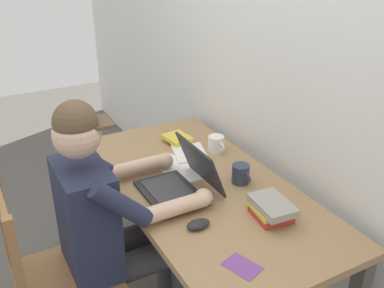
{
  "coord_description": "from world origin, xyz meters",
  "views": [
    {
      "loc": [
        1.55,
        -0.9,
        1.8
      ],
      "look_at": [
        -0.01,
        -0.05,
        0.95
      ],
      "focal_mm": 41.2,
      "sensor_mm": 36.0,
      "label": 1
    }
  ],
  "objects_px": {
    "desk": "(202,200)",
    "book_stack_main": "(271,209)",
    "laptop": "(182,181)",
    "book_stack_side": "(178,139)",
    "landscape_photo_print": "(242,266)",
    "wooden_chair": "(53,278)",
    "coffee_mug_dark": "(241,174)",
    "coffee_mug_white": "(216,144)",
    "computer_mouse": "(198,224)",
    "seated_person": "(111,217)"
  },
  "relations": [
    {
      "from": "wooden_chair",
      "to": "coffee_mug_dark",
      "type": "height_order",
      "value": "wooden_chair"
    },
    {
      "from": "laptop",
      "to": "coffee_mug_white",
      "type": "distance_m",
      "value": 0.44
    },
    {
      "from": "seated_person",
      "to": "landscape_photo_print",
      "type": "distance_m",
      "value": 0.65
    },
    {
      "from": "desk",
      "to": "book_stack_main",
      "type": "distance_m",
      "value": 0.41
    },
    {
      "from": "coffee_mug_dark",
      "to": "desk",
      "type": "bearing_deg",
      "value": -114.14
    },
    {
      "from": "laptop",
      "to": "book_stack_side",
      "type": "bearing_deg",
      "value": 154.82
    },
    {
      "from": "laptop",
      "to": "coffee_mug_dark",
      "type": "relative_size",
      "value": 2.73
    },
    {
      "from": "coffee_mug_dark",
      "to": "book_stack_side",
      "type": "xyz_separation_m",
      "value": [
        -0.54,
        -0.05,
        -0.03
      ]
    },
    {
      "from": "seated_person",
      "to": "book_stack_main",
      "type": "xyz_separation_m",
      "value": [
        0.39,
        0.56,
        0.09
      ]
    },
    {
      "from": "computer_mouse",
      "to": "landscape_photo_print",
      "type": "relative_size",
      "value": 0.77
    },
    {
      "from": "seated_person",
      "to": "wooden_chair",
      "type": "relative_size",
      "value": 1.33
    },
    {
      "from": "computer_mouse",
      "to": "book_stack_main",
      "type": "distance_m",
      "value": 0.31
    },
    {
      "from": "coffee_mug_white",
      "to": "landscape_photo_print",
      "type": "distance_m",
      "value": 0.92
    },
    {
      "from": "computer_mouse",
      "to": "laptop",
      "type": "bearing_deg",
      "value": 165.51
    },
    {
      "from": "coffee_mug_white",
      "to": "book_stack_main",
      "type": "height_order",
      "value": "coffee_mug_white"
    },
    {
      "from": "coffee_mug_white",
      "to": "book_stack_side",
      "type": "bearing_deg",
      "value": -148.45
    },
    {
      "from": "book_stack_side",
      "to": "coffee_mug_white",
      "type": "bearing_deg",
      "value": 31.55
    },
    {
      "from": "desk",
      "to": "laptop",
      "type": "distance_m",
      "value": 0.18
    },
    {
      "from": "coffee_mug_white",
      "to": "desk",
      "type": "bearing_deg",
      "value": -42.37
    },
    {
      "from": "desk",
      "to": "laptop",
      "type": "bearing_deg",
      "value": -84.88
    },
    {
      "from": "coffee_mug_dark",
      "to": "wooden_chair",
      "type": "bearing_deg",
      "value": -96.01
    },
    {
      "from": "laptop",
      "to": "computer_mouse",
      "type": "height_order",
      "value": "laptop"
    },
    {
      "from": "landscape_photo_print",
      "to": "wooden_chair",
      "type": "bearing_deg",
      "value": -154.04
    },
    {
      "from": "book_stack_side",
      "to": "computer_mouse",
      "type": "bearing_deg",
      "value": -21.41
    },
    {
      "from": "seated_person",
      "to": "wooden_chair",
      "type": "xyz_separation_m",
      "value": [
        -0.0,
        -0.28,
        -0.22
      ]
    },
    {
      "from": "computer_mouse",
      "to": "coffee_mug_dark",
      "type": "height_order",
      "value": "coffee_mug_dark"
    },
    {
      "from": "desk",
      "to": "coffee_mug_dark",
      "type": "xyz_separation_m",
      "value": [
        0.08,
        0.17,
        0.14
      ]
    },
    {
      "from": "landscape_photo_print",
      "to": "book_stack_main",
      "type": "bearing_deg",
      "value": 106.46
    },
    {
      "from": "laptop",
      "to": "landscape_photo_print",
      "type": "bearing_deg",
      "value": -4.81
    },
    {
      "from": "wooden_chair",
      "to": "coffee_mug_white",
      "type": "height_order",
      "value": "wooden_chair"
    },
    {
      "from": "coffee_mug_dark",
      "to": "book_stack_side",
      "type": "height_order",
      "value": "coffee_mug_dark"
    },
    {
      "from": "coffee_mug_white",
      "to": "book_stack_side",
      "type": "height_order",
      "value": "coffee_mug_white"
    },
    {
      "from": "coffee_mug_dark",
      "to": "book_stack_side",
      "type": "bearing_deg",
      "value": -174.36
    },
    {
      "from": "book_stack_side",
      "to": "coffee_mug_dark",
      "type": "bearing_deg",
      "value": 5.64
    },
    {
      "from": "book_stack_side",
      "to": "book_stack_main",
      "type": "bearing_deg",
      "value": 0.28
    },
    {
      "from": "desk",
      "to": "wooden_chair",
      "type": "distance_m",
      "value": 0.75
    },
    {
      "from": "wooden_chair",
      "to": "landscape_photo_print",
      "type": "xyz_separation_m",
      "value": [
        0.58,
        0.57,
        0.27
      ]
    },
    {
      "from": "book_stack_main",
      "to": "book_stack_side",
      "type": "bearing_deg",
      "value": -179.72
    },
    {
      "from": "laptop",
      "to": "computer_mouse",
      "type": "relative_size",
      "value": 3.3
    },
    {
      "from": "laptop",
      "to": "book_stack_main",
      "type": "distance_m",
      "value": 0.43
    },
    {
      "from": "coffee_mug_dark",
      "to": "book_stack_main",
      "type": "distance_m",
      "value": 0.3
    },
    {
      "from": "desk",
      "to": "book_stack_side",
      "type": "height_order",
      "value": "book_stack_side"
    },
    {
      "from": "wooden_chair",
      "to": "computer_mouse",
      "type": "relative_size",
      "value": 9.32
    },
    {
      "from": "coffee_mug_dark",
      "to": "landscape_photo_print",
      "type": "relative_size",
      "value": 0.93
    },
    {
      "from": "coffee_mug_dark",
      "to": "book_stack_main",
      "type": "bearing_deg",
      "value": -9.54
    },
    {
      "from": "book_stack_side",
      "to": "laptop",
      "type": "bearing_deg",
      "value": -25.18
    },
    {
      "from": "coffee_mug_dark",
      "to": "book_stack_main",
      "type": "relative_size",
      "value": 0.58
    },
    {
      "from": "computer_mouse",
      "to": "coffee_mug_dark",
      "type": "xyz_separation_m",
      "value": [
        -0.21,
        0.35,
        0.03
      ]
    },
    {
      "from": "desk",
      "to": "book_stack_side",
      "type": "relative_size",
      "value": 7.87
    },
    {
      "from": "book_stack_side",
      "to": "landscape_photo_print",
      "type": "distance_m",
      "value": 1.07
    }
  ]
}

